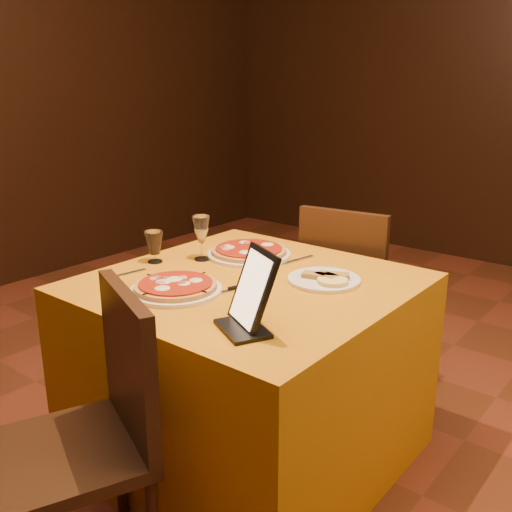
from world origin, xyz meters
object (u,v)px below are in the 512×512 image
Objects in this scene: pizza_near at (176,288)px; tablet at (253,288)px; pizza_far at (249,252)px; chair_main_near at (68,453)px; wine_glass at (201,238)px; chair_main_far at (355,294)px; main_table at (249,371)px; water_glass at (154,247)px.

pizza_near is 0.41m from tablet.
pizza_near and pizza_far have the same top height.
wine_glass is at bearing 132.78° from chair_main_near.
chair_main_far is (0.00, 1.63, 0.00)m from chair_main_near.
pizza_far is (-0.20, 0.24, 0.39)m from main_table.
pizza_far is 0.22m from wine_glass.
pizza_far is 1.87× the size of wine_glass.
chair_main_near reaches higher than pizza_near.
water_glass is 0.53× the size of tablet.
chair_main_near is 0.70m from tablet.
pizza_far reaches higher than main_table.
pizza_far is 2.73× the size of water_glass.
pizza_near is 1.71× the size of wine_glass.
pizza_near is 0.39m from wine_glass.
chair_main_far is (0.00, 0.82, 0.08)m from main_table.
chair_main_far is 0.90m from wine_glass.
tablet reaches higher than chair_main_far.
pizza_far is at bearing 157.75° from tablet.
chair_main_far reaches higher than main_table.
pizza_near is at bearing 125.71° from chair_main_near.
chair_main_near is 2.80× the size of pizza_near.
chair_main_far is at bearing 66.88° from wine_glass.
chair_main_near is at bearing -58.96° from water_glass.
main_table is 0.48m from pizza_near.
water_glass is at bearing -171.24° from main_table.
chair_main_far is at bearing 70.77° from pizza_far.
chair_main_far is 4.79× the size of wine_glass.
tablet reaches higher than water_glass.
pizza_far is (-0.08, 0.50, 0.00)m from pizza_near.
wine_glass is (-0.19, 0.33, 0.08)m from pizza_near.
pizza_near is (-0.12, -1.08, 0.31)m from chair_main_far.
main_table is 0.50m from pizza_far.
chair_main_far is 0.69m from pizza_far.
chair_main_near is 1.00× the size of chair_main_far.
pizza_near is at bearing -59.79° from wine_glass.
chair_main_near is at bearing -77.29° from pizza_near.
water_glass is (-0.44, 0.74, 0.36)m from chair_main_near.
wine_glass is at bearing 49.22° from water_glass.
chair_main_far is 3.73× the size of tablet.
main_table is 0.81m from chair_main_near.
wine_glass is 0.20m from water_glass.
pizza_near is at bearing -160.44° from tablet.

